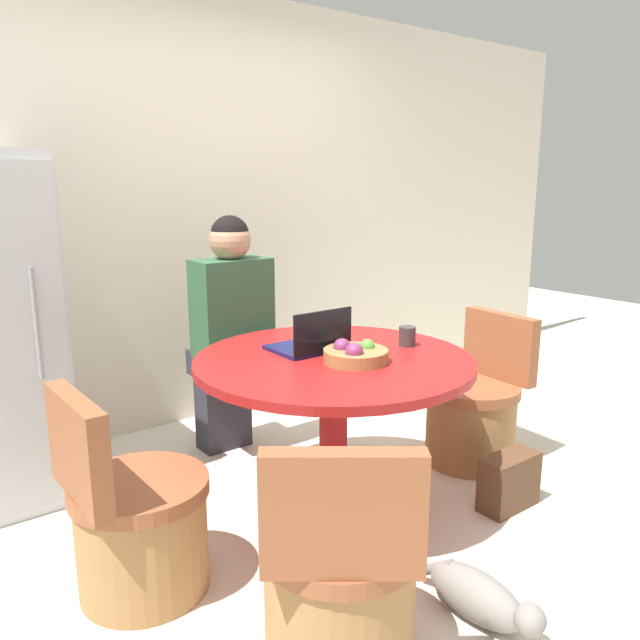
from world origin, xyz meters
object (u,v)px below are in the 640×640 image
Objects in this scene: laptop at (311,343)px; handbag at (509,481)px; fruit_bowl at (355,354)px; chair_right_side at (474,414)px; dining_table at (334,399)px; person_seated at (229,326)px; cat at (479,597)px; chair_near_left_corner at (340,588)px; chair_left_side at (137,526)px.

laptop is 1.05× the size of handbag.
laptop is 1.13× the size of fruit_bowl.
chair_right_side is at bearing 168.97° from laptop.
fruit_bowl is (0.05, -0.26, -0.00)m from laptop.
handbag is at bearing -29.83° from fruit_bowl.
dining_table is 1.54× the size of chair_right_side.
person_seated is at bearing 93.86° from dining_table.
cat is (-0.06, -0.89, -0.45)m from dining_table.
dining_table is 1.54× the size of chair_near_left_corner.
fruit_bowl is at bearing -95.95° from chair_near_left_corner.
chair_right_side and chair_left_side have the same top height.
fruit_bowl is at bearing 150.17° from handbag.
fruit_bowl reaches higher than dining_table.
person_seated is at bearing 95.03° from fruit_bowl.
fruit_bowl is (0.96, -0.09, 0.51)m from chair_left_side.
dining_table is at bearing 173.71° from cat.
chair_near_left_corner is at bearing -108.63° from cat.
dining_table is 0.27m from laptop.
person_seated is 0.95m from fruit_bowl.
chair_right_side is at bearing 128.13° from cat.
person_seated is 4.20× the size of laptop.
chair_right_side is 1.32m from cat.
chair_right_side is 2.87× the size of fruit_bowl.
laptop is (0.04, -0.69, 0.04)m from person_seated.
cat is (-0.09, -0.78, -0.68)m from fruit_bowl.
cat is at bearing -150.36° from handbag.
person_seated is 4.74× the size of fruit_bowl.
dining_table is at bearing -90.00° from chair_left_side.
chair_left_side reaches higher than handbag.
chair_near_left_corner is 1.00m from fruit_bowl.
handbag is (0.66, -0.48, -0.41)m from dining_table.
chair_left_side is (-1.87, 0.02, 0.00)m from chair_right_side.
dining_table reaches higher than handbag.
laptop reaches higher than chair_near_left_corner.
chair_right_side is at bearing -91.89° from chair_left_side.
person_seated is at bearing -129.01° from chair_right_side.
cat is at bearing -136.16° from chair_left_side.
chair_right_side is 1.40m from person_seated.
person_seated reaches higher than handbag.
chair_left_side is (-0.93, -0.02, -0.28)m from dining_table.
chair_near_left_corner is (-1.50, -0.70, 0.00)m from chair_right_side.
handbag is (0.73, 0.41, 0.04)m from cat.
dining_table is 0.93× the size of person_seated.
person_seated is 1.84m from cat.
dining_table is 1.00m from cat.
handbag is (0.68, -0.62, -0.64)m from laptop.
chair_left_side is at bearing -137.34° from cat.
dining_table is 4.11× the size of handbag.
laptop is at bearing -84.37° from chair_near_left_corner.
chair_near_left_corner reaches higher than handbag.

